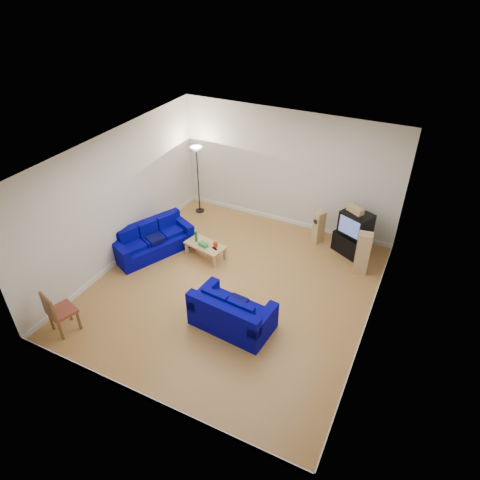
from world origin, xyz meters
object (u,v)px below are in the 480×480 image
at_px(coffee_table, 205,246).
at_px(tv_stand, 351,244).
at_px(television, 356,223).
at_px(sofa_loveseat, 231,316).
at_px(sofa_three_seat, 152,242).

height_order(coffee_table, tv_stand, tv_stand).
relative_size(tv_stand, television, 1.00).
distance_m(tv_stand, television, 0.64).
bearing_deg(television, coffee_table, -127.88).
height_order(sofa_loveseat, tv_stand, sofa_loveseat).
xyz_separation_m(sofa_three_seat, coffee_table, (1.34, 0.39, 0.03)).
distance_m(sofa_loveseat, tv_stand, 3.94).
relative_size(sofa_loveseat, coffee_table, 1.57).
height_order(sofa_three_seat, coffee_table, sofa_three_seat).
bearing_deg(coffee_table, sofa_loveseat, -48.19).
distance_m(sofa_three_seat, tv_stand, 5.03).
xyz_separation_m(sofa_loveseat, television, (1.57, 3.62, 0.59)).
bearing_deg(tv_stand, sofa_three_seat, -126.72).
relative_size(sofa_loveseat, tv_stand, 1.96).
relative_size(sofa_three_seat, tv_stand, 2.48).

